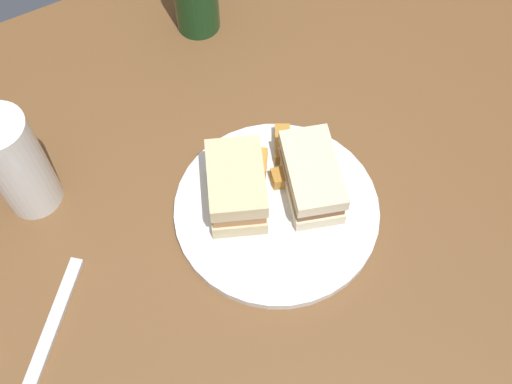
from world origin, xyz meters
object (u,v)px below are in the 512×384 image
plate (277,210)px  pint_glass (19,169)px  sandwich_half_right (236,187)px  sandwich_half_left (312,177)px  fork (52,327)px

plate → pint_glass: (0.27, -0.18, 0.06)m
sandwich_half_right → pint_glass: 0.27m
sandwich_half_right → pint_glass: (0.23, -0.14, 0.02)m
plate → sandwich_half_right: (0.04, -0.03, 0.04)m
plate → sandwich_half_left: (-0.05, -0.00, 0.04)m
sandwich_half_right → plate: bearing=139.7°
sandwich_half_left → pint_glass: pint_glass is taller
sandwich_half_left → fork: 0.37m
sandwich_half_left → pint_glass: size_ratio=0.82×
sandwich_half_left → plate: bearing=4.1°
sandwich_half_left → pint_glass: (0.32, -0.17, 0.03)m
sandwich_half_right → fork: sandwich_half_right is taller
plate → fork: plate is taller
plate → pint_glass: pint_glass is taller
pint_glass → fork: size_ratio=0.90×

